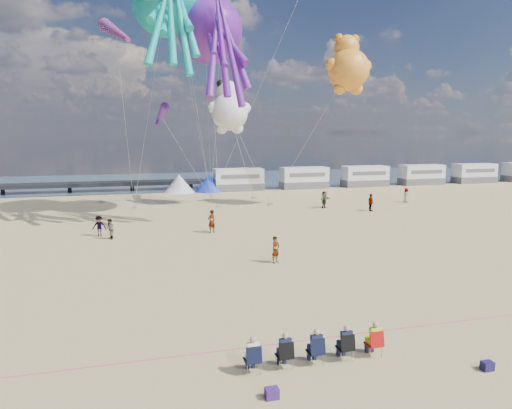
% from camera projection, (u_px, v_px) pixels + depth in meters
% --- Properties ---
extents(ground, '(120.00, 120.00, 0.00)m').
position_uv_depth(ground, '(300.00, 293.00, 22.41)').
color(ground, '#D0B878').
rests_on(ground, ground).
extents(water, '(120.00, 120.00, 0.00)m').
position_uv_depth(water, '(183.00, 181.00, 74.90)').
color(water, '#334D62').
rests_on(water, ground).
extents(motorhome_0, '(6.60, 2.50, 3.00)m').
position_uv_depth(motorhome_0, '(238.00, 180.00, 61.88)').
color(motorhome_0, silver).
rests_on(motorhome_0, ground).
extents(motorhome_1, '(6.60, 2.50, 3.00)m').
position_uv_depth(motorhome_1, '(304.00, 178.00, 64.31)').
color(motorhome_1, silver).
rests_on(motorhome_1, ground).
extents(motorhome_2, '(6.60, 2.50, 3.00)m').
position_uv_depth(motorhome_2, '(365.00, 176.00, 66.73)').
color(motorhome_2, silver).
rests_on(motorhome_2, ground).
extents(motorhome_3, '(6.60, 2.50, 3.00)m').
position_uv_depth(motorhome_3, '(422.00, 175.00, 69.15)').
color(motorhome_3, silver).
rests_on(motorhome_3, ground).
extents(motorhome_4, '(6.60, 2.50, 3.00)m').
position_uv_depth(motorhome_4, '(474.00, 173.00, 71.58)').
color(motorhome_4, silver).
rests_on(motorhome_4, ground).
extents(tent_white, '(4.00, 4.00, 2.40)m').
position_uv_depth(tent_white, '(179.00, 183.00, 59.89)').
color(tent_white, white).
rests_on(tent_white, ground).
extents(tent_blue, '(4.00, 4.00, 2.40)m').
position_uv_depth(tent_blue, '(209.00, 183.00, 60.91)').
color(tent_blue, '#1933CC').
rests_on(tent_blue, ground).
extents(spectator_row, '(6.10, 0.90, 1.30)m').
position_uv_depth(spectator_row, '(315.00, 346.00, 15.43)').
color(spectator_row, black).
rests_on(spectator_row, ground).
extents(cooler_purple, '(0.40, 0.30, 0.32)m').
position_uv_depth(cooler_purple, '(272.00, 393.00, 13.47)').
color(cooler_purple, '#3B1D6E').
rests_on(cooler_purple, ground).
extents(cooler_navy, '(0.38, 0.28, 0.30)m').
position_uv_depth(cooler_navy, '(487.00, 366.00, 15.08)').
color(cooler_navy, '#1B1645').
rests_on(cooler_navy, ground).
extents(rope_line, '(34.00, 0.03, 0.03)m').
position_uv_depth(rope_line, '(345.00, 335.00, 17.64)').
color(rope_line, '#F2338C').
rests_on(rope_line, ground).
extents(standing_person, '(0.71, 0.64, 1.63)m').
position_uv_depth(standing_person, '(276.00, 250.00, 27.46)').
color(standing_person, tan).
rests_on(standing_person, ground).
extents(beachgoer_0, '(0.70, 0.60, 1.62)m').
position_uv_depth(beachgoer_0, '(406.00, 195.00, 51.43)').
color(beachgoer_0, '#7F6659').
rests_on(beachgoer_0, ground).
extents(beachgoer_1, '(0.72, 0.87, 1.54)m').
position_uv_depth(beachgoer_1, '(110.00, 229.00, 33.55)').
color(beachgoer_1, '#7F6659').
rests_on(beachgoer_1, ground).
extents(beachgoer_2, '(0.78, 0.62, 1.58)m').
position_uv_depth(beachgoer_2, '(99.00, 226.00, 34.52)').
color(beachgoer_2, '#7F6659').
rests_on(beachgoer_2, ground).
extents(beachgoer_3, '(0.72, 1.18, 1.77)m').
position_uv_depth(beachgoer_3, '(371.00, 203.00, 45.59)').
color(beachgoer_3, '#7F6659').
rests_on(beachgoer_3, ground).
extents(beachgoer_4, '(1.10, 0.95, 1.77)m').
position_uv_depth(beachgoer_4, '(324.00, 200.00, 47.57)').
color(beachgoer_4, '#7F6659').
rests_on(beachgoer_4, ground).
extents(beachgoer_5, '(1.75, 1.29, 1.83)m').
position_uv_depth(beachgoer_5, '(212.00, 221.00, 35.69)').
color(beachgoer_5, '#7F6659').
rests_on(beachgoer_5, ground).
extents(sandbag_a, '(0.50, 0.35, 0.22)m').
position_uv_depth(sandbag_a, '(134.00, 208.00, 47.10)').
color(sandbag_a, gray).
rests_on(sandbag_a, ground).
extents(sandbag_b, '(0.50, 0.35, 0.22)m').
position_uv_depth(sandbag_b, '(219.00, 207.00, 47.87)').
color(sandbag_b, gray).
rests_on(sandbag_b, ground).
extents(sandbag_c, '(0.50, 0.35, 0.22)m').
position_uv_depth(sandbag_c, '(270.00, 204.00, 49.52)').
color(sandbag_c, gray).
rests_on(sandbag_c, ground).
extents(sandbag_d, '(0.50, 0.35, 0.22)m').
position_uv_depth(sandbag_d, '(254.00, 198.00, 54.47)').
color(sandbag_d, gray).
rests_on(sandbag_d, ground).
extents(sandbag_e, '(0.50, 0.35, 0.22)m').
position_uv_depth(sandbag_e, '(211.00, 200.00, 52.66)').
color(sandbag_e, gray).
rests_on(sandbag_e, ground).
extents(kite_octopus_teal, '(5.00, 11.23, 12.72)m').
position_uv_depth(kite_octopus_teal, '(166.00, 2.00, 40.62)').
color(kite_octopus_teal, '#0EA79D').
extents(kite_octopus_purple, '(7.95, 11.78, 12.41)m').
position_uv_depth(kite_octopus_purple, '(210.00, 32.00, 41.47)').
color(kite_octopus_purple, '#671C9A').
extents(kite_panda, '(5.63, 5.44, 6.61)m').
position_uv_depth(kite_panda, '(229.00, 112.00, 47.37)').
color(kite_panda, white).
extents(kite_teddy_orange, '(6.53, 6.38, 7.10)m').
position_uv_depth(kite_teddy_orange, '(349.00, 70.00, 45.53)').
color(kite_teddy_orange, orange).
extents(windsock_left, '(3.07, 6.44, 6.42)m').
position_uv_depth(windsock_left, '(116.00, 32.00, 36.35)').
color(windsock_left, red).
extents(windsock_mid, '(2.46, 5.91, 5.85)m').
position_uv_depth(windsock_mid, '(222.00, 89.00, 49.19)').
color(windsock_mid, red).
extents(windsock_right, '(2.15, 4.37, 4.29)m').
position_uv_depth(windsock_right, '(161.00, 115.00, 45.39)').
color(windsock_right, red).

